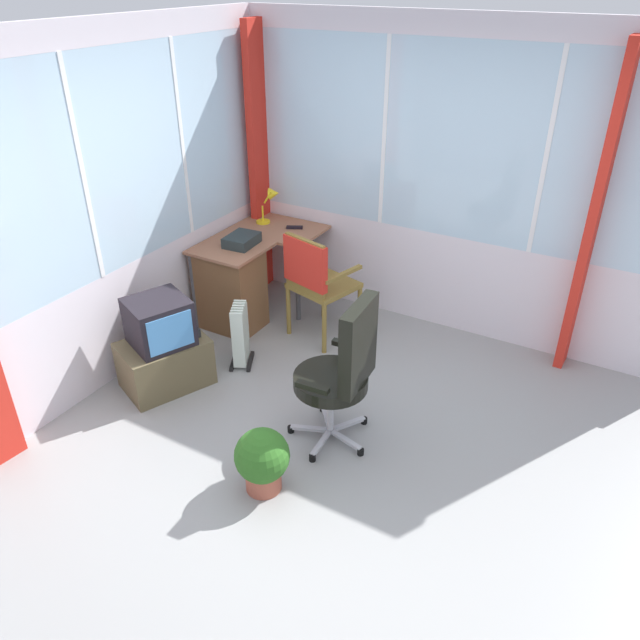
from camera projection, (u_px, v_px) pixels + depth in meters
The scene contains 14 objects.
ground at pixel (335, 460), 4.12m from camera, with size 5.03×4.93×0.06m, color gray.
north_window_panel at pixel (90, 222), 4.32m from camera, with size 4.03×0.07×2.58m.
east_window_panel at pixel (457, 187), 4.99m from camera, with size 0.07×3.93×2.58m.
curtain_corner at pixel (260, 165), 5.72m from camera, with size 0.28×0.07×2.48m, color red.
curtain_east_far at pixel (594, 219), 4.49m from camera, with size 0.28×0.07×2.48m, color red.
desk at pixel (233, 284), 5.44m from camera, with size 1.16×0.81×0.75m.
desk_lamp at pixel (271, 200), 5.71m from camera, with size 0.23×0.20×0.33m.
tv_remote at pixel (295, 227), 5.64m from camera, with size 0.04×0.15×0.02m, color black.
paper_tray at pixel (242, 240), 5.29m from camera, with size 0.30×0.23×0.09m, color #232D2E.
wooden_armchair at pixel (313, 275), 5.10m from camera, with size 0.59×0.59×0.97m.
office_chair at pixel (343, 367), 3.96m from camera, with size 0.60×0.58×1.09m.
tv_on_stand at pixel (164, 348), 4.66m from camera, with size 0.76×0.66×0.74m.
space_heater at pixel (241, 333), 4.97m from camera, with size 0.33×0.28×0.53m.
potted_plant at pixel (262, 459), 3.75m from camera, with size 0.34×0.34×0.44m.
Camera 1 is at (-2.73, -1.44, 2.86)m, focal length 34.37 mm.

